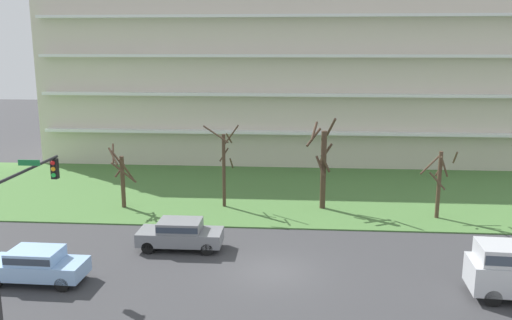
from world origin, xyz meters
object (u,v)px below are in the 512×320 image
at_px(tree_far_left, 122,176).
at_px(sedan_gray_near_left, 180,233).
at_px(sedan_blue_center_left, 36,264).
at_px(traffic_signal_mast, 19,212).
at_px(tree_left, 224,165).
at_px(tree_center, 323,164).
at_px(tree_right, 440,181).

relative_size(tree_far_left, sedan_gray_near_left, 0.97).
height_order(sedan_gray_near_left, sedan_blue_center_left, same).
distance_m(sedan_gray_near_left, sedan_blue_center_left, 7.18).
height_order(sedan_blue_center_left, traffic_signal_mast, traffic_signal_mast).
distance_m(tree_far_left, traffic_signal_mast, 14.05).
bearing_deg(traffic_signal_mast, sedan_gray_near_left, 56.81).
bearing_deg(tree_left, sedan_blue_center_left, -119.94).
xyz_separation_m(sedan_blue_center_left, traffic_signal_mast, (0.91, -2.65, 3.30)).
relative_size(tree_center, sedan_gray_near_left, 1.37).
relative_size(tree_right, sedan_gray_near_left, 1.01).
bearing_deg(tree_far_left, sedan_gray_near_left, -51.87).
distance_m(sedan_blue_center_left, traffic_signal_mast, 4.33).
bearing_deg(sedan_gray_near_left, tree_left, -100.22).
bearing_deg(sedan_gray_near_left, tree_right, -157.48).
height_order(tree_left, tree_right, tree_left).
distance_m(tree_right, sedan_blue_center_left, 23.04).
bearing_deg(tree_right, sedan_gray_near_left, -157.32).
bearing_deg(sedan_gray_near_left, traffic_signal_mast, 56.64).
bearing_deg(tree_left, tree_right, -5.77).
xyz_separation_m(tree_far_left, tree_right, (20.07, -0.57, 0.24)).
height_order(sedan_gray_near_left, traffic_signal_mast, traffic_signal_mast).
relative_size(sedan_gray_near_left, sedan_blue_center_left, 0.99).
xyz_separation_m(tree_left, sedan_blue_center_left, (-6.93, -12.03, -2.03)).
bearing_deg(tree_right, traffic_signal_mast, -145.58).
bearing_deg(tree_center, tree_left, -178.61).
relative_size(tree_center, traffic_signal_mast, 1.00).
relative_size(sedan_gray_near_left, traffic_signal_mast, 0.73).
height_order(tree_far_left, tree_right, tree_right).
relative_size(tree_left, traffic_signal_mast, 0.92).
height_order(tree_left, tree_center, tree_center).
relative_size(tree_right, traffic_signal_mast, 0.73).
xyz_separation_m(tree_left, tree_right, (13.43, -1.36, -0.46)).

